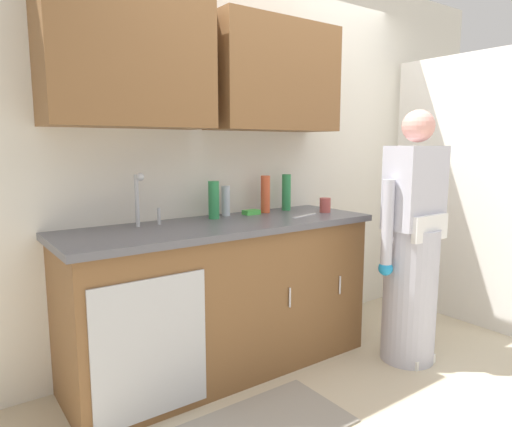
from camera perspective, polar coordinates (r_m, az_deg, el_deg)
The scene contains 15 objects.
ground_plane at distance 2.93m, azimuth 13.61°, elevation -20.35°, with size 9.00×9.00×0.00m, color beige.
kitchen_wall_with_uppers at distance 3.22m, azimuth -0.82°, elevation 9.77°, with size 4.80×0.44×2.70m.
closet_door_panel at distance 4.01m, azimuth 23.40°, elevation 2.74°, with size 1.10×0.04×2.10m, color silver.
counter_cabinet at distance 2.91m, azimuth -4.20°, elevation -10.69°, with size 1.90×0.62×0.90m.
countertop at distance 2.79m, azimuth -4.27°, elevation -1.52°, with size 1.96×0.66×0.04m, color #595960.
sink at distance 2.60m, azimuth -12.49°, elevation -2.31°, with size 0.50×0.36×0.35m.
person_at_sink at distance 3.12m, azimuth 18.78°, elevation -5.15°, with size 0.55×0.34×1.62m.
floor_mat at distance 2.55m, azimuth 1.57°, elevation -24.72°, with size 0.80×0.50×0.01m, color gray.
bottle_water_tall at distance 3.29m, azimuth 3.79°, elevation 2.64°, with size 0.06×0.06×0.26m, color #2D8C4C.
bottle_cleaner_spray at distance 3.04m, azimuth -3.78°, elevation 1.59°, with size 0.06×0.06×0.20m, color silver.
bottle_dish_liquid at distance 2.91m, azimuth -5.27°, elevation 1.68°, with size 0.07×0.07×0.24m, color #2D8C4C.
bottle_soap at distance 3.17m, azimuth 1.18°, elevation 2.41°, with size 0.06×0.06×0.26m, color #E05933.
cup_by_sink at distance 3.23m, azimuth 8.58°, elevation 1.04°, with size 0.08×0.08×0.10m, color #B24C47.
knife_on_counter at distance 3.04m, azimuth 6.04°, elevation -0.27°, with size 0.24×0.02×0.01m, color silver.
sponge at distance 3.10m, azimuth -0.58°, elevation 0.16°, with size 0.11×0.07×0.03m, color #4CBF4C.
Camera 1 is at (-1.98, -1.65, 1.41)m, focal length 32.19 mm.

